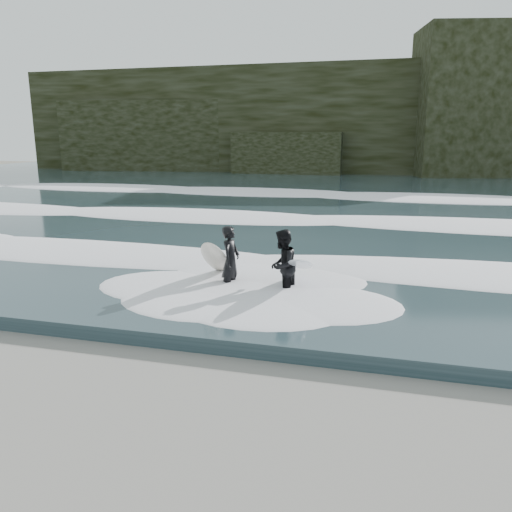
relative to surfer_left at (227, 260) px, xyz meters
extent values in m
plane|color=#776D58|center=(2.46, -6.32, -0.83)|extent=(120.00, 120.00, 0.00)
cube|color=#26383E|center=(2.46, 22.68, -0.68)|extent=(90.00, 52.00, 0.30)
cube|color=black|center=(2.46, 39.68, 4.17)|extent=(70.00, 9.00, 10.00)
ellipsoid|color=white|center=(2.46, 2.68, -0.43)|extent=(60.00, 3.20, 0.20)
ellipsoid|color=white|center=(2.46, 9.68, -0.41)|extent=(60.00, 4.00, 0.24)
ellipsoid|color=white|center=(2.46, 18.68, -0.38)|extent=(60.00, 4.80, 0.30)
imported|color=black|center=(0.10, -0.01, -0.01)|extent=(0.45, 0.64, 1.65)
ellipsoid|color=silver|center=(-0.30, 0.04, 0.02)|extent=(0.84, 1.91, 1.23)
imported|color=black|center=(1.36, -0.14, -0.01)|extent=(0.74, 0.89, 1.65)
ellipsoid|color=silver|center=(1.78, -0.14, 0.05)|extent=(0.70, 1.97, 0.76)
camera|label=1|loc=(3.54, -10.79, 2.84)|focal=35.00mm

